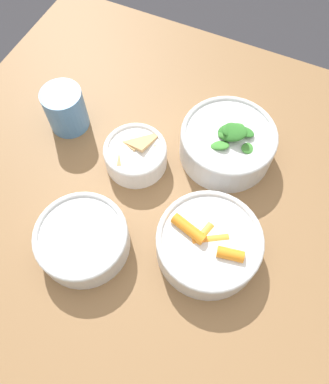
{
  "coord_description": "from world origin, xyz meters",
  "views": [
    {
      "loc": [
        -0.08,
        0.23,
        1.37
      ],
      "look_at": [
        0.04,
        -0.03,
        0.8
      ],
      "focal_mm": 35.0,
      "sensor_mm": 36.0,
      "label": 1
    }
  ],
  "objects": [
    {
      "name": "ground_plane",
      "position": [
        0.0,
        0.0,
        0.0
      ],
      "size": [
        10.0,
        10.0,
        0.0
      ],
      "primitive_type": "plane",
      "color": "#2D2D33"
    },
    {
      "name": "bowl_cookies",
      "position": [
        0.12,
        -0.08,
        0.8
      ],
      "size": [
        0.11,
        0.11,
        0.06
      ],
      "color": "white",
      "rests_on": "dining_table"
    },
    {
      "name": "dining_table",
      "position": [
        0.0,
        0.0,
        0.65
      ],
      "size": [
        1.01,
        0.94,
        0.77
      ],
      "color": "olive",
      "rests_on": "ground_plane"
    },
    {
      "name": "bowl_beans_hotdog",
      "position": [
        0.12,
        0.1,
        0.8
      ],
      "size": [
        0.15,
        0.15,
        0.05
      ],
      "color": "silver",
      "rests_on": "dining_table"
    },
    {
      "name": "cup",
      "position": [
        0.28,
        -0.11,
        0.81
      ],
      "size": [
        0.08,
        0.08,
        0.09
      ],
      "color": "#4C7FB7",
      "rests_on": "dining_table"
    },
    {
      "name": "bowl_carrots",
      "position": [
        -0.06,
        0.02,
        0.8
      ],
      "size": [
        0.17,
        0.17,
        0.07
      ],
      "color": "silver",
      "rests_on": "dining_table"
    },
    {
      "name": "bowl_greens",
      "position": [
        -0.02,
        -0.17,
        0.81
      ],
      "size": [
        0.17,
        0.17,
        0.09
      ],
      "color": "silver",
      "rests_on": "dining_table"
    }
  ]
}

